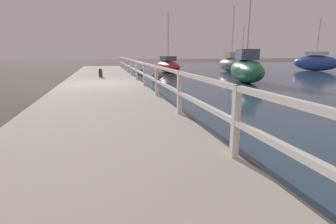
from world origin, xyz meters
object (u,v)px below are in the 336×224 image
(sailboat_red, at_px, (168,66))
(sailboat_green, at_px, (246,69))
(mooring_bollard, at_px, (100,73))
(sailboat_black, at_px, (242,63))
(sailboat_blue, at_px, (315,62))
(sailboat_gray, at_px, (231,64))

(sailboat_red, xyz_separation_m, sailboat_green, (2.63, -9.38, 0.19))
(mooring_bollard, relative_size, sailboat_black, 0.09)
(mooring_bollard, relative_size, sailboat_blue, 0.11)
(sailboat_green, xyz_separation_m, sailboat_black, (7.23, 13.54, -0.18))
(mooring_bollard, bearing_deg, sailboat_blue, 13.70)
(sailboat_blue, distance_m, sailboat_black, 7.62)
(mooring_bollard, distance_m, sailboat_blue, 21.32)
(sailboat_gray, xyz_separation_m, sailboat_red, (-6.07, 0.67, -0.14))
(sailboat_red, bearing_deg, sailboat_blue, -13.06)
(sailboat_red, relative_size, sailboat_blue, 1.03)
(sailboat_gray, xyz_separation_m, sailboat_black, (3.78, 4.83, -0.13))
(sailboat_red, height_order, sailboat_black, sailboat_red)
(sailboat_red, height_order, sailboat_blue, sailboat_red)
(sailboat_blue, xyz_separation_m, sailboat_black, (-4.80, 5.92, -0.23))
(sailboat_gray, bearing_deg, sailboat_red, 172.25)
(sailboat_red, bearing_deg, sailboat_black, 16.65)
(sailboat_blue, bearing_deg, sailboat_green, -167.78)
(mooring_bollard, xyz_separation_m, sailboat_gray, (12.13, 6.14, 0.20))
(sailboat_gray, distance_m, sailboat_green, 9.37)
(sailboat_red, distance_m, sailboat_blue, 14.76)
(sailboat_gray, bearing_deg, mooring_bollard, -154.60)
(sailboat_blue, bearing_deg, sailboat_black, 108.87)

